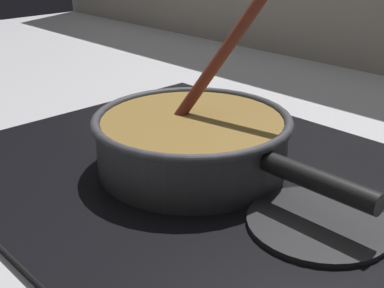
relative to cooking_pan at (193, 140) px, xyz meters
The scene contains 5 objects.
ground 0.20m from the cooking_pan, 111.40° to the right, with size 2.40×1.60×0.04m, color #B7B7BC.
hob_plate 0.04m from the cooking_pan, 162.55° to the right, with size 0.56×0.48×0.01m, color black.
burner_ring 0.03m from the cooking_pan, 162.55° to the right, with size 0.18×0.18×0.01m, color #592D0C.
spare_burner 0.18m from the cooking_pan, ahead, with size 0.14×0.14×0.01m, color #262628.
cooking_pan is the anchor object (origin of this frame).
Camera 1 is at (0.47, -0.20, 0.28)m, focal length 47.44 mm.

